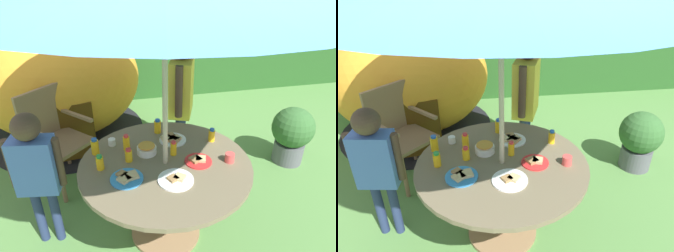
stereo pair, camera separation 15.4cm
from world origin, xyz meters
The scene contains 22 objects.
ground_plane centered at (0.00, 0.00, -0.01)m, with size 10.00×10.00×0.02m, color #548442.
hedge_backdrop centered at (0.00, 3.13, 0.81)m, with size 9.00×0.70×1.61m, color #285623.
garden_table centered at (0.00, 0.00, 0.57)m, with size 1.26×1.26×0.71m.
wooden_chair centered at (-0.92, 0.92, 0.55)m, with size 0.67×0.67×0.97m.
dome_tent centered at (-0.91, 1.96, 0.72)m, with size 2.21×2.21×1.45m.
potted_plant centered at (1.55, 0.73, 0.36)m, with size 0.45×0.45×0.65m.
child_in_yellow_shirt centered at (0.35, 0.91, 0.92)m, with size 0.33×0.46×1.45m.
child_in_blue_shirt centered at (-0.92, 0.13, 0.73)m, with size 0.39×0.20×1.15m.
snack_bowl centered at (-0.11, 0.15, 0.75)m, with size 0.15×0.15×0.09m.
plate_mid_left centered at (0.03, -0.22, 0.72)m, with size 0.24×0.24×0.03m.
plate_far_left centered at (0.24, -0.04, 0.72)m, with size 0.20×0.20×0.03m.
plate_center_front centered at (0.12, 0.29, 0.72)m, with size 0.22×0.22×0.03m.
plate_far_right centered at (-0.29, -0.13, 0.72)m, with size 0.23×0.23×0.03m.
juice_bottle_near_left centered at (-0.47, 0.02, 0.76)m, with size 0.05×0.05×0.11m.
juice_bottle_near_right centered at (-0.50, 0.23, 0.77)m, with size 0.06×0.06×0.13m.
juice_bottle_center_back centered at (-0.26, 0.08, 0.76)m, with size 0.05×0.05×0.11m.
juice_bottle_mid_right centered at (-0.26, 0.24, 0.77)m, with size 0.05×0.05×0.13m.
juice_bottle_front_edge centered at (0.02, 0.45, 0.77)m, with size 0.06×0.06×0.13m.
juice_bottle_back_edge centered at (0.08, 0.09, 0.77)m, with size 0.05×0.05×0.12m.
juice_bottle_spot_a centered at (0.43, 0.22, 0.76)m, with size 0.05×0.05×0.11m.
cup_near centered at (-0.37, 0.32, 0.74)m, with size 0.06×0.06×0.06m, color white.
cup_far centered at (0.46, -0.09, 0.75)m, with size 0.07×0.07×0.07m, color #E04C47.
Camera 2 is at (-0.21, -1.82, 2.03)m, focal length 32.70 mm.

